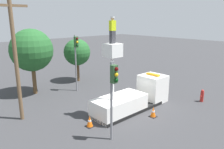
# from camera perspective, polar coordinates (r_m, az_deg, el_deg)

# --- Properties ---
(ground_plane) EXTENTS (120.00, 120.00, 0.00)m
(ground_plane) POSITION_cam_1_polar(r_m,az_deg,el_deg) (17.27, 4.16, -9.36)
(ground_plane) COLOR #38383A
(bucket_truck) EXTENTS (7.08, 2.08, 5.33)m
(bucket_truck) POSITION_cam_1_polar(r_m,az_deg,el_deg) (17.31, 5.55, -5.91)
(bucket_truck) COLOR black
(bucket_truck) RESTS_ON ground
(worker) EXTENTS (0.40, 0.26, 1.75)m
(worker) POSITION_cam_1_polar(r_m,az_deg,el_deg) (14.66, 0.13, 11.52)
(worker) COLOR #38383D
(worker) RESTS_ON bucket_truck
(traffic_light_pole) EXTENTS (0.34, 0.57, 4.69)m
(traffic_light_pole) POSITION_cam_1_polar(r_m,az_deg,el_deg) (12.05, 0.33, -3.11)
(traffic_light_pole) COLOR gray
(traffic_light_pole) RESTS_ON ground
(traffic_light_across) EXTENTS (0.34, 0.57, 5.48)m
(traffic_light_across) POSITION_cam_1_polar(r_m,az_deg,el_deg) (21.01, -9.36, 5.82)
(traffic_light_across) COLOR gray
(traffic_light_across) RESTS_ON ground
(fire_hydrant) EXTENTS (0.52, 0.28, 1.08)m
(fire_hydrant) POSITION_cam_1_polar(r_m,az_deg,el_deg) (20.31, 22.46, -5.15)
(fire_hydrant) COLOR #B2231E
(fire_hydrant) RESTS_ON ground
(traffic_cone_rear) EXTENTS (0.52, 0.52, 0.76)m
(traffic_cone_rear) POSITION_cam_1_polar(r_m,az_deg,el_deg) (14.80, -5.86, -12.11)
(traffic_cone_rear) COLOR black
(traffic_cone_rear) RESTS_ON ground
(traffic_cone_curbside) EXTENTS (0.49, 0.49, 0.78)m
(traffic_cone_curbside) POSITION_cam_1_polar(r_m,az_deg,el_deg) (16.34, 10.71, -9.60)
(traffic_cone_curbside) COLOR black
(traffic_cone_curbside) RESTS_ON ground
(tree_left_bg) EXTENTS (2.94, 2.94, 4.79)m
(tree_left_bg) POSITION_cam_1_polar(r_m,az_deg,el_deg) (24.65, -9.11, 5.73)
(tree_left_bg) COLOR brown
(tree_left_bg) RESTS_ON ground
(tree_right_bg) EXTENTS (3.87, 3.87, 6.09)m
(tree_right_bg) POSITION_cam_1_polar(r_m,az_deg,el_deg) (21.28, -20.27, 5.94)
(tree_right_bg) COLOR brown
(tree_right_bg) RESTS_ON ground
(utility_pole) EXTENTS (2.20, 0.26, 8.35)m
(utility_pole) POSITION_cam_1_polar(r_m,az_deg,el_deg) (15.84, -23.91, 4.27)
(utility_pole) COLOR brown
(utility_pole) RESTS_ON ground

